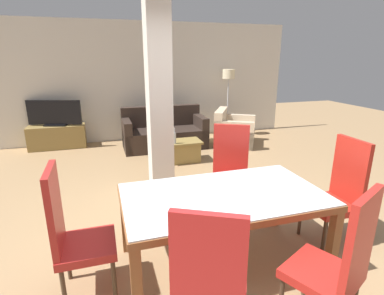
{
  "coord_description": "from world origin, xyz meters",
  "views": [
    {
      "loc": [
        -1.01,
        -2.29,
        1.93
      ],
      "look_at": [
        0.0,
        0.99,
        0.89
      ],
      "focal_mm": 28.0,
      "sensor_mm": 36.0,
      "label": 1
    }
  ],
  "objects_px": {
    "dining_table": "(223,207)",
    "dining_chair_far_right": "(230,170)",
    "dining_chair_near_right": "(338,262)",
    "tv_screen": "(54,113)",
    "sofa": "(164,134)",
    "bottle": "(174,138)",
    "coffee_table": "(181,151)",
    "dining_chair_near_left": "(210,284)",
    "armchair": "(233,132)",
    "dining_chair_head_right": "(339,190)",
    "dining_chair_head_left": "(73,231)",
    "tv_stand": "(57,137)",
    "floor_lamp": "(228,81)"
  },
  "relations": [
    {
      "from": "dining_chair_near_left",
      "to": "dining_chair_head_right",
      "type": "bearing_deg",
      "value": 53.99
    },
    {
      "from": "dining_chair_near_left",
      "to": "dining_chair_head_left",
      "type": "height_order",
      "value": "same"
    },
    {
      "from": "coffee_table",
      "to": "armchair",
      "type": "bearing_deg",
      "value": 29.31
    },
    {
      "from": "dining_table",
      "to": "dining_chair_head_left",
      "type": "height_order",
      "value": "dining_chair_head_left"
    },
    {
      "from": "dining_chair_far_right",
      "to": "tv_stand",
      "type": "bearing_deg",
      "value": -29.53
    },
    {
      "from": "dining_chair_far_right",
      "to": "tv_screen",
      "type": "distance_m",
      "value": 4.44
    },
    {
      "from": "dining_chair_near_right",
      "to": "sofa",
      "type": "distance_m",
      "value": 4.95
    },
    {
      "from": "floor_lamp",
      "to": "dining_chair_near_right",
      "type": "bearing_deg",
      "value": -105.87
    },
    {
      "from": "dining_chair_head_right",
      "to": "coffee_table",
      "type": "relative_size",
      "value": 1.53
    },
    {
      "from": "armchair",
      "to": "coffee_table",
      "type": "relative_size",
      "value": 1.68
    },
    {
      "from": "dining_chair_head_left",
      "to": "floor_lamp",
      "type": "bearing_deg",
      "value": 143.62
    },
    {
      "from": "dining_table",
      "to": "dining_chair_far_right",
      "type": "height_order",
      "value": "dining_chair_far_right"
    },
    {
      "from": "dining_chair_near_right",
      "to": "dining_chair_far_right",
      "type": "height_order",
      "value": "same"
    },
    {
      "from": "dining_chair_far_right",
      "to": "armchair",
      "type": "xyz_separation_m",
      "value": [
        1.39,
        2.89,
        -0.31
      ]
    },
    {
      "from": "dining_table",
      "to": "dining_chair_head_right",
      "type": "xyz_separation_m",
      "value": [
        1.31,
        0.0,
        -0.02
      ]
    },
    {
      "from": "armchair",
      "to": "bottle",
      "type": "bearing_deg",
      "value": -29.57
    },
    {
      "from": "dining_chair_head_right",
      "to": "coffee_table",
      "type": "xyz_separation_m",
      "value": [
        -0.91,
        2.96,
        -0.38
      ]
    },
    {
      "from": "dining_chair_far_right",
      "to": "tv_stand",
      "type": "distance_m",
      "value": 4.45
    },
    {
      "from": "sofa",
      "to": "armchair",
      "type": "bearing_deg",
      "value": 171.34
    },
    {
      "from": "dining_chair_near_right",
      "to": "tv_stand",
      "type": "relative_size",
      "value": 0.97
    },
    {
      "from": "dining_table",
      "to": "dining_chair_head_right",
      "type": "relative_size",
      "value": 1.62
    },
    {
      "from": "dining_chair_head_right",
      "to": "floor_lamp",
      "type": "xyz_separation_m",
      "value": [
        0.69,
        4.49,
        0.78
      ]
    },
    {
      "from": "bottle",
      "to": "floor_lamp",
      "type": "height_order",
      "value": "floor_lamp"
    },
    {
      "from": "dining_chair_far_right",
      "to": "bottle",
      "type": "bearing_deg",
      "value": -55.89
    },
    {
      "from": "dining_chair_near_right",
      "to": "floor_lamp",
      "type": "height_order",
      "value": "floor_lamp"
    },
    {
      "from": "bottle",
      "to": "tv_screen",
      "type": "relative_size",
      "value": 0.27
    },
    {
      "from": "dining_chair_far_right",
      "to": "floor_lamp",
      "type": "height_order",
      "value": "floor_lamp"
    },
    {
      "from": "dining_chair_far_right",
      "to": "armchair",
      "type": "height_order",
      "value": "dining_chair_far_right"
    },
    {
      "from": "dining_table",
      "to": "armchair",
      "type": "distance_m",
      "value": 4.21
    },
    {
      "from": "tv_screen",
      "to": "dining_chair_near_right",
      "type": "bearing_deg",
      "value": 130.43
    },
    {
      "from": "coffee_table",
      "to": "floor_lamp",
      "type": "relative_size",
      "value": 0.45
    },
    {
      "from": "dining_chair_head_left",
      "to": "dining_chair_near_right",
      "type": "height_order",
      "value": "same"
    },
    {
      "from": "tv_screen",
      "to": "floor_lamp",
      "type": "xyz_separation_m",
      "value": [
        3.96,
        -0.12,
        0.6
      ]
    },
    {
      "from": "dining_chair_head_left",
      "to": "dining_chair_head_right",
      "type": "xyz_separation_m",
      "value": [
        2.62,
        0.0,
        0.0
      ]
    },
    {
      "from": "dining_chair_near_left",
      "to": "bottle",
      "type": "xyz_separation_m",
      "value": [
        0.69,
        3.69,
        -0.07
      ]
    },
    {
      "from": "dining_table",
      "to": "sofa",
      "type": "distance_m",
      "value": 4.03
    },
    {
      "from": "dining_chair_far_right",
      "to": "dining_chair_head_right",
      "type": "bearing_deg",
      "value": 161.35
    },
    {
      "from": "sofa",
      "to": "tv_stand",
      "type": "height_order",
      "value": "sofa"
    },
    {
      "from": "coffee_table",
      "to": "tv_screen",
      "type": "xyz_separation_m",
      "value": [
        -2.36,
        1.65,
        0.56
      ]
    },
    {
      "from": "sofa",
      "to": "bottle",
      "type": "distance_m",
      "value": 1.21
    },
    {
      "from": "dining_chair_near_left",
      "to": "tv_screen",
      "type": "relative_size",
      "value": 1.03
    },
    {
      "from": "sofa",
      "to": "coffee_table",
      "type": "relative_size",
      "value": 2.39
    },
    {
      "from": "dining_chair_head_right",
      "to": "tv_stand",
      "type": "height_order",
      "value": "dining_chair_head_right"
    },
    {
      "from": "dining_chair_near_left",
      "to": "bottle",
      "type": "distance_m",
      "value": 3.76
    },
    {
      "from": "coffee_table",
      "to": "dining_table",
      "type": "bearing_deg",
      "value": -97.57
    },
    {
      "from": "dining_table",
      "to": "tv_screen",
      "type": "distance_m",
      "value": 5.01
    },
    {
      "from": "dining_chair_head_right",
      "to": "tv_screen",
      "type": "height_order",
      "value": "dining_chair_head_right"
    },
    {
      "from": "dining_chair_head_right",
      "to": "tv_screen",
      "type": "relative_size",
      "value": 1.03
    },
    {
      "from": "dining_chair_near_right",
      "to": "tv_screen",
      "type": "distance_m",
      "value": 6.04
    },
    {
      "from": "dining_chair_near_left",
      "to": "dining_chair_near_right",
      "type": "distance_m",
      "value": 0.92
    }
  ]
}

